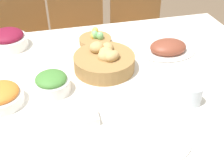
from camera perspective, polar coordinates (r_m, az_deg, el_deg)
The scene contains 16 objects.
dining_table at distance 1.56m, azimuth -0.76°, elevation -10.75°, with size 1.67×1.13×0.76m.
chair_far_center at distance 2.22m, azimuth -6.64°, elevation 8.71°, with size 0.43×0.43×0.94m.
chair_far_right at distance 2.32m, azimuth 5.41°, elevation 10.06°, with size 0.44×0.44×0.94m.
chair_far_left at distance 2.21m, azimuth -17.51°, elevation 7.15°, with size 0.46×0.46×0.94m.
bread_basket at distance 1.34m, azimuth -1.55°, elevation 3.96°, with size 0.29×0.29×0.12m.
egg_basket at distance 1.58m, azimuth -3.39°, elevation 8.31°, with size 0.18×0.18×0.08m.
ham_platter at distance 1.52m, azimuth 11.30°, elevation 6.38°, with size 0.30×0.21×0.08m.
green_salad_bowl at distance 1.23m, azimuth -12.16°, elevation -0.61°, with size 0.16×0.16×0.09m.
beet_salad_bowl at distance 1.63m, azimuth -20.40°, elevation 7.73°, with size 0.20×0.20×0.10m.
carrot_bowl at distance 1.23m, azimuth -21.73°, elevation -3.00°, with size 0.18×0.18×0.08m.
dinner_plate at distance 1.03m, azimuth 9.21°, elevation -11.35°, with size 0.24×0.24×0.01m.
fork at distance 1.00m, azimuth 1.19°, elevation -13.10°, with size 0.02×0.17×0.00m.
knife at distance 1.09m, azimuth 16.44°, elevation -9.74°, with size 0.02×0.17×0.00m.
spoon at distance 1.10m, azimuth 17.82°, elevation -9.40°, with size 0.02×0.17×0.00m.
drinking_cup at distance 1.18m, azimuth 16.24°, elevation -2.98°, with size 0.07×0.07×0.08m.
butter_dish at distance 1.08m, azimuth -5.87°, elevation -7.81°, with size 0.12×0.07×0.03m.
Camera 1 is at (-0.24, -1.04, 1.52)m, focal length 45.00 mm.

